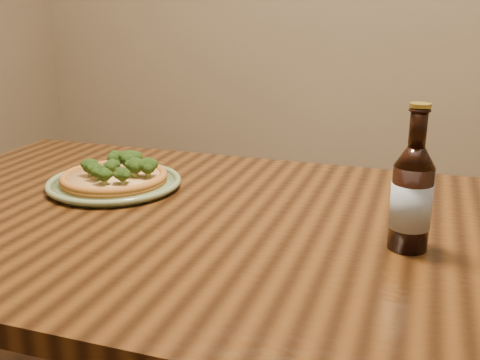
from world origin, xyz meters
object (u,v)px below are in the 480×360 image
(plate, at_px, (114,183))
(pizza, at_px, (115,175))
(table, at_px, (243,264))
(beer_bottle, at_px, (412,197))

(plate, xyz_separation_m, pizza, (0.00, 0.00, 0.02))
(table, relative_size, pizza, 6.61)
(plate, relative_size, pizza, 1.26)
(pizza, relative_size, beer_bottle, 0.96)
(plate, bearing_deg, pizza, 11.38)
(table, xyz_separation_m, plate, (-0.34, 0.10, 0.10))
(table, distance_m, pizza, 0.38)
(plate, bearing_deg, beer_bottle, -11.50)
(table, height_order, plate, plate)
(table, bearing_deg, beer_bottle, -5.57)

